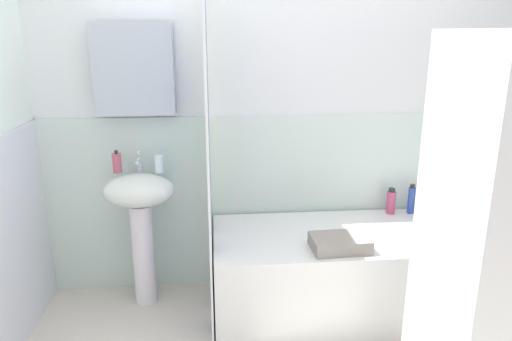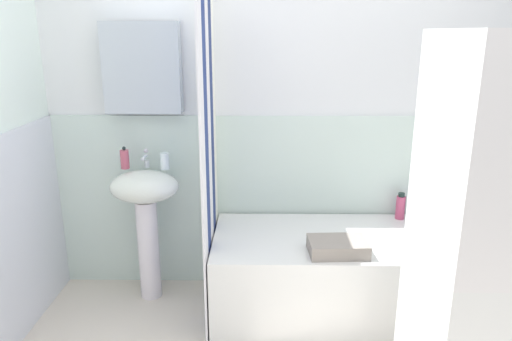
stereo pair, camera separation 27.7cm
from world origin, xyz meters
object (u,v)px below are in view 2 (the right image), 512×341
object	(u,v)px
body_wash_bottle	(435,208)
conditioner_bottle	(400,207)
toothbrush_cup	(165,161)
towel_folded	(338,247)
sink	(146,207)
washer_dryer_stack	(501,255)
lotion_bottle	(422,205)
bathtub	(338,275)
soap_dispenser	(125,159)

from	to	relation	value
body_wash_bottle	conditioner_bottle	size ratio (longest dim) A/B	0.89
toothbrush_cup	towel_folded	xyz separation A→B (m)	(1.05, -0.47, -0.37)
sink	washer_dryer_stack	bearing A→B (deg)	-33.34
toothbrush_cup	body_wash_bottle	distance (m)	1.81
lotion_bottle	towel_folded	bearing A→B (deg)	-140.70
bathtub	lotion_bottle	xyz separation A→B (m)	(0.58, 0.29, 0.36)
sink	soap_dispenser	size ratio (longest dim) A/B	6.06
sink	washer_dryer_stack	distance (m)	2.06
bathtub	conditioner_bottle	xyz separation A→B (m)	(0.44, 0.30, 0.35)
body_wash_bottle	washer_dryer_stack	xyz separation A→B (m)	(-0.20, -1.25, 0.27)
toothbrush_cup	body_wash_bottle	bearing A→B (deg)	2.09
washer_dryer_stack	soap_dispenser	bearing A→B (deg)	147.05
conditioner_bottle	sink	bearing A→B (deg)	-176.07
sink	bathtub	distance (m)	1.30
sink	toothbrush_cup	distance (m)	0.32
toothbrush_cup	lotion_bottle	distance (m)	1.71
toothbrush_cup	lotion_bottle	bearing A→B (deg)	1.69
sink	bathtub	world-z (taller)	sink
towel_folded	body_wash_bottle	bearing A→B (deg)	36.20
soap_dispenser	sink	bearing A→B (deg)	-27.61
toothbrush_cup	lotion_bottle	xyz separation A→B (m)	(1.68, 0.05, -0.31)
sink	conditioner_bottle	bearing A→B (deg)	3.93
towel_folded	sink	bearing A→B (deg)	160.71
conditioner_bottle	washer_dryer_stack	size ratio (longest dim) A/B	0.10
conditioner_bottle	towel_folded	size ratio (longest dim) A/B	0.55
conditioner_bottle	body_wash_bottle	bearing A→B (deg)	1.52
washer_dryer_stack	lotion_bottle	bearing A→B (deg)	85.27
sink	soap_dispenser	xyz separation A→B (m)	(-0.13, 0.07, 0.30)
sink	toothbrush_cup	size ratio (longest dim) A/B	8.27
lotion_bottle	sink	bearing A→B (deg)	-176.65
body_wash_bottle	conditioner_bottle	distance (m)	0.23
sink	conditioner_bottle	size ratio (longest dim) A/B	4.89
toothbrush_cup	lotion_bottle	size ratio (longest dim) A/B	0.51
sink	lotion_bottle	distance (m)	1.81
bathtub	towel_folded	xyz separation A→B (m)	(-0.05, -0.23, 0.30)
body_wash_bottle	conditioner_bottle	bearing A→B (deg)	-178.48
bathtub	body_wash_bottle	world-z (taller)	body_wash_bottle
bathtub	conditioner_bottle	bearing A→B (deg)	34.25
towel_folded	conditioner_bottle	bearing A→B (deg)	46.85
toothbrush_cup	washer_dryer_stack	world-z (taller)	washer_dryer_stack
sink	soap_dispenser	world-z (taller)	soap_dispenser
sink	washer_dryer_stack	world-z (taller)	washer_dryer_stack
lotion_bottle	towel_folded	distance (m)	0.82
soap_dispenser	bathtub	bearing A→B (deg)	-10.58
lotion_bottle	towel_folded	xyz separation A→B (m)	(-0.63, -0.52, -0.06)
bathtub	conditioner_bottle	size ratio (longest dim) A/B	8.62
body_wash_bottle	towel_folded	bearing A→B (deg)	-143.80
bathtub	body_wash_bottle	xyz separation A→B (m)	(0.68, 0.31, 0.34)
body_wash_bottle	washer_dryer_stack	bearing A→B (deg)	-99.00
toothbrush_cup	washer_dryer_stack	xyz separation A→B (m)	(1.58, -1.18, -0.07)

